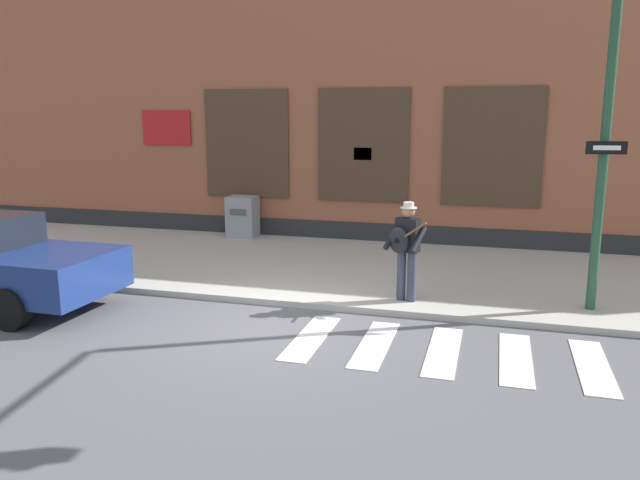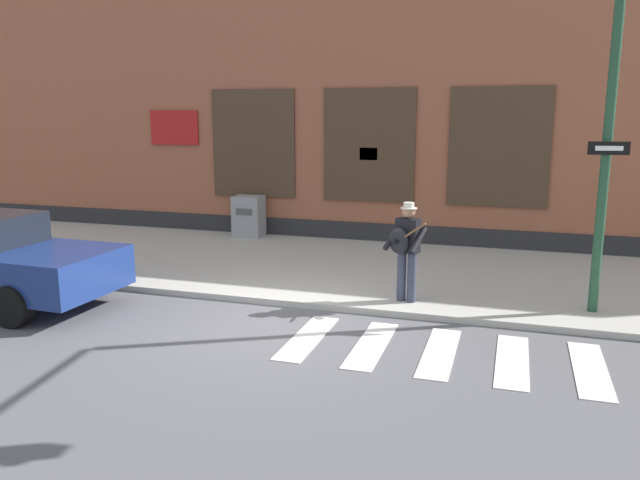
{
  "view_description": "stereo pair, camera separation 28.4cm",
  "coord_description": "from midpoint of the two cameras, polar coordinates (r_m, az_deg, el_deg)",
  "views": [
    {
      "loc": [
        3.18,
        -8.58,
        3.23
      ],
      "look_at": [
        0.37,
        1.29,
        1.13
      ],
      "focal_mm": 35.0,
      "sensor_mm": 36.0,
      "label": 1
    },
    {
      "loc": [
        3.45,
        -8.5,
        3.23
      ],
      "look_at": [
        0.37,
        1.29,
        1.13
      ],
      "focal_mm": 35.0,
      "sensor_mm": 36.0,
      "label": 2
    }
  ],
  "objects": [
    {
      "name": "sidewalk",
      "position": [
        13.08,
        2.27,
        -2.52
      ],
      "size": [
        28.0,
        5.44,
        0.11
      ],
      "color": "#ADAAA3",
      "rests_on": "ground"
    },
    {
      "name": "traffic_light",
      "position": [
        9.44,
        28.03,
        13.78
      ],
      "size": [
        0.84,
        3.27,
        5.35
      ],
      "color": "#234C33",
      "rests_on": "sidewalk"
    },
    {
      "name": "ground_plane",
      "position": [
        9.71,
        -3.57,
        -7.9
      ],
      "size": [
        160.0,
        160.0,
        0.0
      ],
      "primitive_type": "plane",
      "color": "#56565B"
    },
    {
      "name": "busker",
      "position": [
        10.45,
        8.65,
        -0.54
      ],
      "size": [
        0.72,
        0.66,
        1.68
      ],
      "color": "#33384C",
      "rests_on": "sidewalk"
    },
    {
      "name": "utility_box",
      "position": [
        16.05,
        -6.03,
        2.17
      ],
      "size": [
        0.73,
        0.58,
        1.05
      ],
      "color": "gray",
      "rests_on": "sidewalk"
    },
    {
      "name": "crosswalk",
      "position": [
        8.84,
        14.93,
        -10.25
      ],
      "size": [
        5.2,
        1.9,
        0.01
      ],
      "color": "silver",
      "rests_on": "ground"
    },
    {
      "name": "building_backdrop",
      "position": [
        17.29,
        6.59,
        12.84
      ],
      "size": [
        28.0,
        4.06,
        7.3
      ],
      "color": "#99563D",
      "rests_on": "ground"
    }
  ]
}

